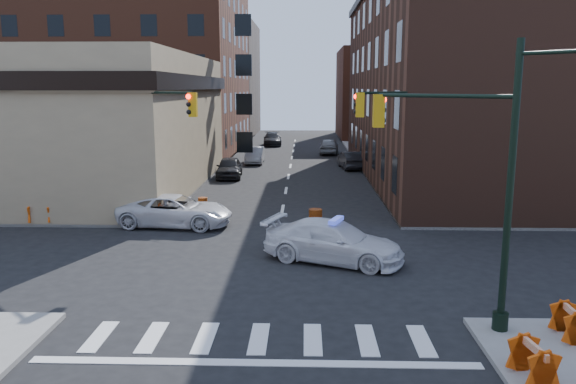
# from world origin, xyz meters

# --- Properties ---
(ground) EXTENTS (140.00, 140.00, 0.00)m
(ground) POSITION_xyz_m (0.00, 0.00, 0.00)
(ground) COLOR black
(ground) RESTS_ON ground
(sidewalk_nw) EXTENTS (34.00, 54.50, 0.15)m
(sidewalk_nw) POSITION_xyz_m (-23.00, 32.75, 0.07)
(sidewalk_nw) COLOR gray
(sidewalk_nw) RESTS_ON ground
(sidewalk_ne) EXTENTS (34.00, 54.50, 0.15)m
(sidewalk_ne) POSITION_xyz_m (23.00, 32.75, 0.07)
(sidewalk_ne) COLOR gray
(sidewalk_ne) RESTS_ON ground
(bank_building) EXTENTS (22.00, 22.00, 9.00)m
(bank_building) POSITION_xyz_m (-17.00, 16.50, 4.50)
(bank_building) COLOR #9E8A67
(bank_building) RESTS_ON ground
(apartment_block) EXTENTS (25.00, 25.00, 24.00)m
(apartment_block) POSITION_xyz_m (-18.50, 40.00, 12.00)
(apartment_block) COLOR #5D2E1D
(apartment_block) RESTS_ON ground
(commercial_row_ne) EXTENTS (14.00, 34.00, 14.00)m
(commercial_row_ne) POSITION_xyz_m (13.00, 22.50, 7.00)
(commercial_row_ne) COLOR #4B2A1E
(commercial_row_ne) RESTS_ON ground
(filler_nw) EXTENTS (20.00, 18.00, 16.00)m
(filler_nw) POSITION_xyz_m (-16.00, 62.00, 8.00)
(filler_nw) COLOR brown
(filler_nw) RESTS_ON ground
(filler_ne) EXTENTS (16.00, 16.00, 12.00)m
(filler_ne) POSITION_xyz_m (14.00, 58.00, 6.00)
(filler_ne) COLOR #5D2E1D
(filler_ne) RESTS_ON ground
(signal_pole_se) EXTENTS (5.40, 5.27, 8.00)m
(signal_pole_se) POSITION_xyz_m (6.04, -5.52, 4.61)
(signal_pole_se) COLOR black
(signal_pole_se) RESTS_ON sidewalk_se
(signal_pole_nw) EXTENTS (3.58, 3.67, 8.00)m
(signal_pole_nw) POSITION_xyz_m (-5.85, 5.34, 4.34)
(signal_pole_nw) COLOR black
(signal_pole_nw) RESTS_ON sidewalk_nw
(signal_pole_ne) EXTENTS (3.67, 3.58, 8.00)m
(signal_pole_ne) POSITION_xyz_m (5.84, 5.35, 4.34)
(signal_pole_ne) COLOR black
(signal_pole_ne) RESTS_ON sidewalk_ne
(tree_ne_near) EXTENTS (3.00, 3.00, 4.85)m
(tree_ne_near) POSITION_xyz_m (7.50, 26.00, 3.49)
(tree_ne_near) COLOR black
(tree_ne_near) RESTS_ON sidewalk_ne
(tree_ne_far) EXTENTS (3.00, 3.00, 4.85)m
(tree_ne_far) POSITION_xyz_m (7.50, 34.00, 3.49)
(tree_ne_far) COLOR black
(tree_ne_far) RESTS_ON sidewalk_ne
(police_car) EXTENTS (6.09, 4.22, 1.64)m
(police_car) POSITION_xyz_m (2.42, 0.36, 0.82)
(police_car) COLOR white
(police_car) RESTS_ON ground
(pickup) EXTENTS (5.90, 3.19, 1.57)m
(pickup) POSITION_xyz_m (-5.23, 5.97, 0.79)
(pickup) COLOR silver
(pickup) RESTS_ON ground
(parked_car_wnear) EXTENTS (2.16, 4.75, 1.58)m
(parked_car_wnear) POSITION_xyz_m (-4.57, 21.43, 0.79)
(parked_car_wnear) COLOR black
(parked_car_wnear) RESTS_ON ground
(parked_car_wfar) EXTENTS (1.59, 4.48, 1.47)m
(parked_car_wfar) POSITION_xyz_m (-3.32, 29.82, 0.74)
(parked_car_wfar) COLOR gray
(parked_car_wfar) RESTS_ON ground
(parked_car_wdeep) EXTENTS (2.47, 5.35, 1.51)m
(parked_car_wdeep) POSITION_xyz_m (-2.63, 45.99, 0.76)
(parked_car_wdeep) COLOR black
(parked_car_wdeep) RESTS_ON ground
(parked_car_enear) EXTENTS (2.13, 4.67, 1.48)m
(parked_car_enear) POSITION_xyz_m (5.19, 26.54, 0.74)
(parked_car_enear) COLOR black
(parked_car_enear) RESTS_ON ground
(parked_car_efar) EXTENTS (2.29, 4.89, 1.62)m
(parked_car_efar) POSITION_xyz_m (3.82, 37.36, 0.81)
(parked_car_efar) COLOR gray
(parked_car_efar) RESTS_ON ground
(pedestrian_a) EXTENTS (0.78, 0.72, 1.79)m
(pedestrian_a) POSITION_xyz_m (-7.65, 6.80, 1.05)
(pedestrian_a) COLOR black
(pedestrian_a) RESTS_ON sidewalk_nw
(pedestrian_b) EXTENTS (1.18, 1.09, 1.96)m
(pedestrian_b) POSITION_xyz_m (-8.48, 6.74, 1.13)
(pedestrian_b) COLOR black
(pedestrian_b) RESTS_ON sidewalk_nw
(pedestrian_c) EXTENTS (1.08, 0.90, 1.73)m
(pedestrian_c) POSITION_xyz_m (-12.40, 7.83, 1.01)
(pedestrian_c) COLOR #1F262F
(pedestrian_c) RESTS_ON sidewalk_nw
(barrel_road) EXTENTS (0.66, 0.66, 1.14)m
(barrel_road) POSITION_xyz_m (1.79, 4.95, 0.57)
(barrel_road) COLOR orange
(barrel_road) RESTS_ON ground
(barrel_bank) EXTENTS (0.66, 0.66, 0.91)m
(barrel_bank) POSITION_xyz_m (-4.36, 8.78, 0.46)
(barrel_bank) COLOR #C03009
(barrel_bank) RESTS_ON ground
(barricade_se_a) EXTENTS (0.60, 1.17, 0.87)m
(barricade_se_a) POSITION_xyz_m (8.50, -6.81, 0.59)
(barricade_se_a) COLOR orange
(barricade_se_a) RESTS_ON sidewalk_se
(barricade_se_b) EXTENTS (0.76, 1.28, 0.91)m
(barricade_se_b) POSITION_xyz_m (6.59, -9.10, 0.60)
(barricade_se_b) COLOR red
(barricade_se_b) RESTS_ON sidewalk_se
(barricade_nw_a) EXTENTS (1.34, 0.68, 1.00)m
(barricade_nw_a) POSITION_xyz_m (-6.50, 5.78, 0.65)
(barricade_nw_a) COLOR #C85B09
(barricade_nw_a) RESTS_ON sidewalk_nw
(barricade_nw_b) EXTENTS (1.34, 0.75, 0.97)m
(barricade_nw_b) POSITION_xyz_m (-12.00, 5.81, 0.64)
(barricade_nw_b) COLOR red
(barricade_nw_b) RESTS_ON sidewalk_nw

